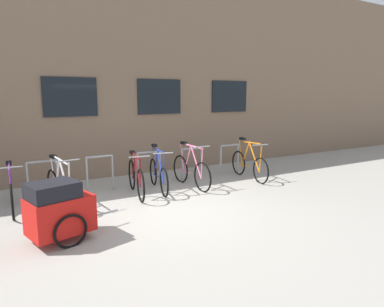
{
  "coord_description": "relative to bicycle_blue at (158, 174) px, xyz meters",
  "views": [
    {
      "loc": [
        -2.72,
        -5.69,
        2.21
      ],
      "look_at": [
        1.36,
        1.6,
        0.75
      ],
      "focal_mm": 31.71,
      "sensor_mm": 36.0,
      "label": 1
    }
  ],
  "objects": [
    {
      "name": "bicycle_orange",
      "position": [
        2.55,
        -0.16,
        0.01
      ],
      "size": [
        0.44,
        1.76,
        1.08
      ],
      "color": "black",
      "rests_on": "ground"
    },
    {
      "name": "bicycle_maroon",
      "position": [
        -0.59,
        -0.11,
        0.01
      ],
      "size": [
        0.46,
        1.76,
        0.98
      ],
      "color": "black",
      "rests_on": "ground"
    },
    {
      "name": "ground_plane",
      "position": [
        -0.35,
        -1.41,
        -0.38
      ],
      "size": [
        42.0,
        42.0,
        0.0
      ],
      "primitive_type": "plane",
      "color": "#9E998E"
    },
    {
      "name": "bike_trailer",
      "position": [
        -2.44,
        -1.85,
        0.11
      ],
      "size": [
        1.48,
        0.82,
        0.95
      ],
      "color": "red",
      "rests_on": "ground"
    },
    {
      "name": "bicycle_pink",
      "position": [
        0.81,
        -0.1,
        0.02
      ],
      "size": [
        0.44,
        1.74,
        1.08
      ],
      "color": "black",
      "rests_on": "ground"
    },
    {
      "name": "bicycle_white",
      "position": [
        -2.17,
        -0.14,
        0.0
      ],
      "size": [
        0.47,
        1.75,
        1.04
      ],
      "color": "black",
      "rests_on": "ground"
    },
    {
      "name": "bicycle_purple",
      "position": [
        -3.04,
        0.02,
        -0.01
      ],
      "size": [
        0.44,
        1.62,
        0.97
      ],
      "color": "black",
      "rests_on": "ground"
    },
    {
      "name": "bike_rack",
      "position": [
        -0.63,
        0.49,
        0.14
      ],
      "size": [
        6.63,
        0.05,
        0.85
      ],
      "color": "gray",
      "rests_on": "ground"
    },
    {
      "name": "storefront_building",
      "position": [
        -0.35,
        4.88,
        2.51
      ],
      "size": [
        28.0,
        6.22,
        5.77
      ],
      "color": "#7A604C",
      "rests_on": "ground"
    },
    {
      "name": "bicycle_blue",
      "position": [
        0.0,
        0.0,
        0.0
      ],
      "size": [
        0.48,
        1.74,
        1.05
      ],
      "color": "black",
      "rests_on": "ground"
    }
  ]
}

